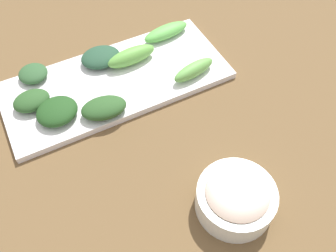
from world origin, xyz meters
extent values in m
cube|color=brown|center=(0.00, 0.00, 0.01)|extent=(2.10, 2.10, 0.02)
cylinder|color=white|center=(-0.15, -0.03, 0.04)|extent=(0.11, 0.11, 0.04)
cylinder|color=#321C0B|center=(-0.15, -0.03, 0.05)|extent=(0.09, 0.09, 0.03)
cube|color=white|center=(0.13, 0.03, 0.03)|extent=(0.17, 0.39, 0.01)
ellipsoid|color=#2F582F|center=(0.20, 0.15, 0.04)|extent=(0.05, 0.05, 0.02)
ellipsoid|color=#2B5425|center=(0.07, 0.07, 0.04)|extent=(0.06, 0.08, 0.02)
ellipsoid|color=#64AB45|center=(0.16, -0.01, 0.05)|extent=(0.04, 0.09, 0.03)
ellipsoid|color=#61BB4F|center=(0.19, -0.10, 0.04)|extent=(0.04, 0.10, 0.02)
ellipsoid|color=#2B5425|center=(0.14, 0.17, 0.04)|extent=(0.05, 0.06, 0.02)
ellipsoid|color=#69AF4F|center=(0.08, -0.10, 0.04)|extent=(0.04, 0.09, 0.03)
ellipsoid|color=#20491D|center=(0.10, 0.14, 0.04)|extent=(0.07, 0.08, 0.02)
ellipsoid|color=#264C34|center=(0.19, 0.03, 0.04)|extent=(0.06, 0.07, 0.02)
camera|label=1|loc=(-0.30, 0.15, 0.50)|focal=39.44mm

